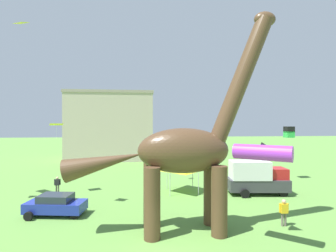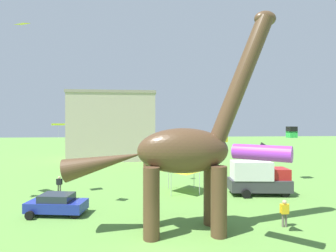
{
  "view_description": "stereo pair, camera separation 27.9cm",
  "coord_description": "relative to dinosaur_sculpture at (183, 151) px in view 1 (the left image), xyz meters",
  "views": [
    {
      "loc": [
        -1.24,
        -11.68,
        6.75
      ],
      "look_at": [
        0.62,
        5.82,
        6.6
      ],
      "focal_mm": 27.29,
      "sensor_mm": 36.0,
      "label": 1
    },
    {
      "loc": [
        -0.96,
        -11.71,
        6.75
      ],
      "look_at": [
        0.62,
        5.82,
        6.6
      ],
      "focal_mm": 27.29,
      "sensor_mm": 36.0,
      "label": 2
    }
  ],
  "objects": [
    {
      "name": "parked_box_truck",
      "position": [
        8.39,
        7.51,
        -3.41
      ],
      "size": [
        5.8,
        2.71,
        3.2
      ],
      "rotation": [
        0.0,
        0.0,
        -0.11
      ],
      "color": "#38383D",
      "rests_on": "ground_plane"
    },
    {
      "name": "dinosaur_sculpture",
      "position": [
        0.0,
        0.0,
        0.0
      ],
      "size": [
        13.39,
        2.84,
        14.0
      ],
      "rotation": [
        0.0,
        0.0,
        -0.43
      ],
      "color": "#513823",
      "rests_on": "ground_plane"
    },
    {
      "name": "kite_drifting",
      "position": [
        -11.28,
        3.84,
        9.03
      ],
      "size": [
        1.12,
        1.0,
        0.22
      ],
      "color": "yellow"
    },
    {
      "name": "person_photographer",
      "position": [
        6.77,
        0.05,
        -4.0
      ],
      "size": [
        0.66,
        0.29,
        1.76
      ],
      "rotation": [
        0.0,
        0.0,
        3.4
      ],
      "color": "#6B6056",
      "rests_on": "ground_plane"
    },
    {
      "name": "kite_mid_left",
      "position": [
        1.39,
        14.12,
        -0.61
      ],
      "size": [
        0.55,
        0.55,
        0.57
      ],
      "color": "purple"
    },
    {
      "name": "kite_far_left",
      "position": [
        3.98,
        -2.69,
        0.17
      ],
      "size": [
        2.99,
        3.08,
        0.87
      ],
      "color": "purple"
    },
    {
      "name": "background_building_block",
      "position": [
        -8.24,
        34.21,
        1.3
      ],
      "size": [
        15.79,
        9.89,
        12.7
      ],
      "color": "#B7A893",
      "rests_on": "ground_plane"
    },
    {
      "name": "parked_sedan_left",
      "position": [
        -8.84,
        3.69,
        -4.26
      ],
      "size": [
        4.43,
        2.41,
        1.55
      ],
      "rotation": [
        0.0,
        0.0,
        -0.16
      ],
      "color": "navy",
      "rests_on": "ground_plane"
    },
    {
      "name": "festival_canopy_tent",
      "position": [
        1.45,
        9.12,
        -2.52
      ],
      "size": [
        3.15,
        3.15,
        3.0
      ],
      "color": "#B2B2B7",
      "rests_on": "ground_plane"
    },
    {
      "name": "kite_near_high",
      "position": [
        -10.62,
        9.49,
        1.62
      ],
      "size": [
        1.44,
        1.27,
        1.47
      ],
      "color": "yellow"
    },
    {
      "name": "person_far_spectator",
      "position": [
        -10.66,
        9.84,
        -4.08
      ],
      "size": [
        0.61,
        0.27,
        1.62
      ],
      "rotation": [
        0.0,
        0.0,
        3.83
      ],
      "color": "#6B6056",
      "rests_on": "ground_plane"
    },
    {
      "name": "kite_high_left",
      "position": [
        7.48,
        15.39,
        -0.01
      ],
      "size": [
        0.93,
        0.93,
        1.16
      ],
      "color": "purple"
    },
    {
      "name": "kite_far_right",
      "position": [
        15.15,
        13.18,
        0.7
      ],
      "size": [
        0.95,
        0.95,
        1.34
      ],
      "color": "black"
    }
  ]
}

